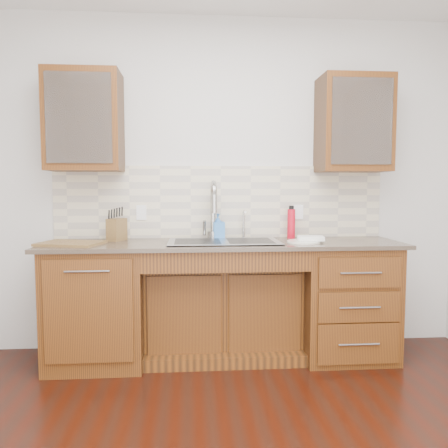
{
  "coord_description": "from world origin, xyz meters",
  "views": [
    {
      "loc": [
        -0.25,
        -1.86,
        1.32
      ],
      "look_at": [
        0.0,
        1.4,
        1.05
      ],
      "focal_mm": 35.0,
      "sensor_mm": 36.0,
      "label": 1
    }
  ],
  "objects": [
    {
      "name": "cup_right_b",
      "position": [
        1.17,
        1.58,
        1.77
      ],
      "size": [
        0.1,
        0.1,
        0.08
      ],
      "primitive_type": "imported",
      "rotation": [
        0.0,
        0.0,
        -0.1
      ],
      "color": "white",
      "rests_on": "upper_cabinet_right"
    },
    {
      "name": "wall_back",
      "position": [
        0.0,
        1.8,
        1.35
      ],
      "size": [
        4.0,
        0.1,
        2.7
      ],
      "primitive_type": "cube",
      "color": "silver",
      "rests_on": "ground"
    },
    {
      "name": "cup_left_a",
      "position": [
        -1.2,
        1.58,
        1.77
      ],
      "size": [
        0.12,
        0.12,
        0.09
      ],
      "primitive_type": "imported",
      "rotation": [
        0.0,
        0.0,
        -0.01
      ],
      "color": "white",
      "rests_on": "upper_cabinet_left"
    },
    {
      "name": "outlet_left",
      "position": [
        -0.65,
        1.73,
        1.12
      ],
      "size": [
        0.08,
        0.01,
        0.12
      ],
      "primitive_type": "cube",
      "color": "white",
      "rests_on": "backsplash"
    },
    {
      "name": "filter_tap",
      "position": [
        0.18,
        1.65,
        1.03
      ],
      "size": [
        0.02,
        0.02,
        0.24
      ],
      "primitive_type": "cylinder",
      "color": "#999993",
      "rests_on": "countertop"
    },
    {
      "name": "outlet_right",
      "position": [
        0.65,
        1.73,
        1.12
      ],
      "size": [
        0.08,
        0.01,
        0.12
      ],
      "primitive_type": "cube",
      "color": "white",
      "rests_on": "backsplash"
    },
    {
      "name": "dish_towel",
      "position": [
        0.66,
        1.37,
        0.94
      ],
      "size": [
        0.21,
        0.17,
        0.03
      ],
      "primitive_type": "cube",
      "rotation": [
        0.0,
        0.0,
        -0.15
      ],
      "color": "silver",
      "rests_on": "plate"
    },
    {
      "name": "cup_right_a",
      "position": [
        0.99,
        1.58,
        1.78
      ],
      "size": [
        0.16,
        0.16,
        0.1
      ],
      "primitive_type": "imported",
      "rotation": [
        0.0,
        0.0,
        0.31
      ],
      "color": "white",
      "rests_on": "upper_cabinet_right"
    },
    {
      "name": "plate",
      "position": [
        0.6,
        1.35,
        0.92
      ],
      "size": [
        0.32,
        0.32,
        0.01
      ],
      "primitive_type": "cylinder",
      "rotation": [
        0.0,
        0.0,
        -0.37
      ],
      "color": "white",
      "rests_on": "countertop"
    },
    {
      "name": "cutting_board",
      "position": [
        -1.12,
        1.36,
        0.92
      ],
      "size": [
        0.49,
        0.4,
        0.02
      ],
      "primitive_type": "cube",
      "rotation": [
        0.0,
        0.0,
        -0.25
      ],
      "color": "#A4704D",
      "rests_on": "countertop"
    },
    {
      "name": "soap_bottle",
      "position": [
        -0.03,
        1.65,
        1.01
      ],
      "size": [
        0.11,
        0.11,
        0.2
      ],
      "primitive_type": "imported",
      "rotation": [
        0.0,
        0.0,
        0.25
      ],
      "color": "#4187DB",
      "rests_on": "countertop"
    },
    {
      "name": "base_cabinet_center",
      "position": [
        0.0,
        1.53,
        0.35
      ],
      "size": [
        1.2,
        0.44,
        0.7
      ],
      "primitive_type": "cube",
      "color": "#593014",
      "rests_on": "ground"
    },
    {
      "name": "knife_block",
      "position": [
        -0.83,
        1.59,
        1.0
      ],
      "size": [
        0.15,
        0.18,
        0.17
      ],
      "primitive_type": "cube",
      "rotation": [
        0.0,
        0.0,
        -0.43
      ],
      "color": "brown",
      "rests_on": "countertop"
    },
    {
      "name": "faucet",
      "position": [
        -0.07,
        1.64,
        1.11
      ],
      "size": [
        0.04,
        0.04,
        0.4
      ],
      "primitive_type": "cylinder",
      "color": "#999993",
      "rests_on": "countertop"
    },
    {
      "name": "upper_cabinet_left",
      "position": [
        -1.05,
        1.58,
        1.83
      ],
      "size": [
        0.55,
        0.34,
        0.75
      ],
      "primitive_type": "cube",
      "color": "#593014",
      "rests_on": "wall_back"
    },
    {
      "name": "upper_cabinet_right",
      "position": [
        1.05,
        1.58,
        1.83
      ],
      "size": [
        0.55,
        0.34,
        0.75
      ],
      "primitive_type": "cube",
      "color": "#593014",
      "rests_on": "wall_back"
    },
    {
      "name": "backsplash",
      "position": [
        0.0,
        1.74,
        1.21
      ],
      "size": [
        2.7,
        0.02,
        0.59
      ],
      "primitive_type": "cube",
      "color": "beige",
      "rests_on": "wall_back"
    },
    {
      "name": "countertop",
      "position": [
        0.0,
        1.43,
        0.9
      ],
      "size": [
        2.7,
        0.65,
        0.03
      ],
      "primitive_type": "cube",
      "color": "#84705B",
      "rests_on": "base_cabinet_left"
    },
    {
      "name": "base_cabinet_right",
      "position": [
        0.95,
        1.44,
        0.44
      ],
      "size": [
        0.7,
        0.62,
        0.88
      ],
      "primitive_type": "cube",
      "color": "#593014",
      "rests_on": "ground"
    },
    {
      "name": "cup_left_b",
      "position": [
        -0.9,
        1.58,
        1.78
      ],
      "size": [
        0.13,
        0.13,
        0.1
      ],
      "primitive_type": "imported",
      "rotation": [
        0.0,
        0.0,
        -0.25
      ],
      "color": "white",
      "rests_on": "upper_cabinet_left"
    },
    {
      "name": "sink",
      "position": [
        0.0,
        1.41,
        0.83
      ],
      "size": [
        0.84,
        0.46,
        0.19
      ],
      "primitive_type": "cube",
      "color": "#9E9EA5",
      "rests_on": "countertop"
    },
    {
      "name": "water_bottle",
      "position": [
        0.57,
        1.64,
        1.03
      ],
      "size": [
        0.07,
        0.07,
        0.24
      ],
      "primitive_type": "cylinder",
      "rotation": [
        0.0,
        0.0,
        -0.16
      ],
      "color": "red",
      "rests_on": "countertop"
    },
    {
      "name": "base_cabinet_left",
      "position": [
        -0.95,
        1.44,
        0.44
      ],
      "size": [
        0.7,
        0.62,
        0.88
      ],
      "primitive_type": "cube",
      "color": "#593014",
      "rests_on": "ground"
    }
  ]
}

